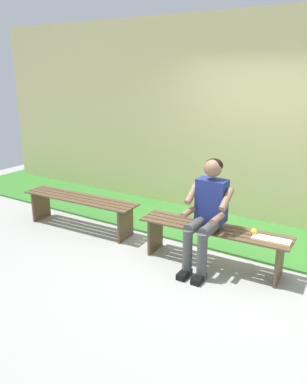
% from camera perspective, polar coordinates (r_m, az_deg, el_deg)
% --- Properties ---
extents(ground_plane, '(10.00, 7.00, 0.04)m').
position_cam_1_polar(ground_plane, '(4.54, -9.34, -12.39)').
color(ground_plane, '#9E9E99').
extents(grass_strip, '(9.00, 2.02, 0.03)m').
position_cam_1_polar(grass_strip, '(6.29, 4.96, -3.10)').
color(grass_strip, '#387A2D').
rests_on(grass_strip, ground).
extents(brick_wall, '(9.50, 0.24, 3.03)m').
position_cam_1_polar(brick_wall, '(6.07, 11.69, 10.48)').
color(brick_wall, '#D1C684').
rests_on(brick_wall, ground).
extents(bench_near, '(1.80, 0.47, 0.48)m').
position_cam_1_polar(bench_near, '(4.61, 8.73, -6.50)').
color(bench_near, brown).
rests_on(bench_near, ground).
extents(bench_far, '(1.82, 0.47, 0.48)m').
position_cam_1_polar(bench_far, '(5.70, -10.76, -1.87)').
color(bench_far, brown).
rests_on(bench_far, ground).
extents(person_seated, '(0.50, 0.69, 1.28)m').
position_cam_1_polar(person_seated, '(4.41, 7.84, -2.71)').
color(person_seated, navy).
rests_on(person_seated, ground).
extents(apple, '(0.08, 0.08, 0.08)m').
position_cam_1_polar(apple, '(4.44, 14.55, -5.70)').
color(apple, gold).
rests_on(apple, bench_near).
extents(book_open, '(0.42, 0.18, 0.02)m').
position_cam_1_polar(book_open, '(4.36, 16.93, -6.76)').
color(book_open, white).
rests_on(book_open, bench_near).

